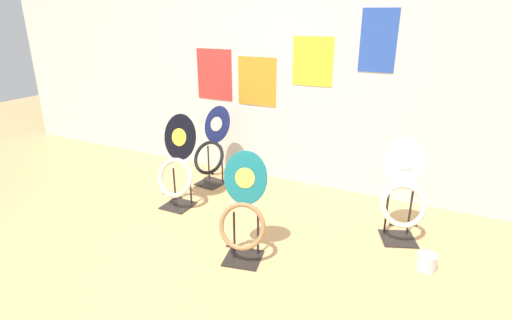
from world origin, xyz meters
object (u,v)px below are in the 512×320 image
object	(u,v)px
toilet_seat_display_jazz_black	(177,167)
paint_can	(427,261)
toilet_seat_display_navy_moon	(212,149)
toilet_seat_display_teal_sax	(243,214)
toilet_seat_display_white_plain	(403,193)

from	to	relation	value
toilet_seat_display_jazz_black	paint_can	bearing A→B (deg)	-0.95
toilet_seat_display_navy_moon	paint_can	world-z (taller)	toilet_seat_display_navy_moon
toilet_seat_display_teal_sax	paint_can	size ratio (longest dim) A/B	5.80
toilet_seat_display_white_plain	paint_can	distance (m)	0.57
toilet_seat_display_teal_sax	toilet_seat_display_navy_moon	world-z (taller)	toilet_seat_display_teal_sax
toilet_seat_display_jazz_black	toilet_seat_display_navy_moon	size ratio (longest dim) A/B	1.07
toilet_seat_display_jazz_black	toilet_seat_display_navy_moon	world-z (taller)	toilet_seat_display_jazz_black
paint_can	toilet_seat_display_jazz_black	bearing A→B (deg)	179.05
toilet_seat_display_jazz_black	paint_can	size ratio (longest dim) A/B	6.16
toilet_seat_display_navy_moon	toilet_seat_display_teal_sax	bearing A→B (deg)	-48.76
toilet_seat_display_navy_moon	paint_can	size ratio (longest dim) A/B	5.77
toilet_seat_display_teal_sax	toilet_seat_display_navy_moon	xyz separation A→B (m)	(-1.02, 1.16, 0.02)
toilet_seat_display_white_plain	toilet_seat_display_navy_moon	bearing A→B (deg)	171.59
toilet_seat_display_white_plain	paint_can	size ratio (longest dim) A/B	5.82
toilet_seat_display_white_plain	toilet_seat_display_navy_moon	world-z (taller)	toilet_seat_display_white_plain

